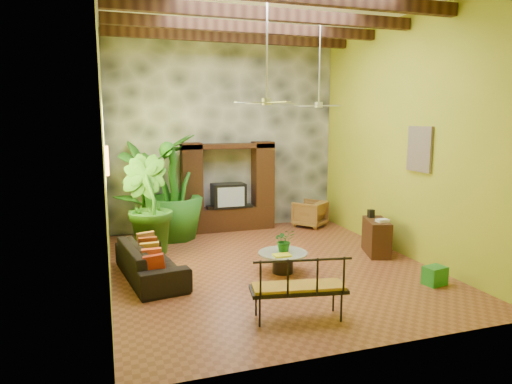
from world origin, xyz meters
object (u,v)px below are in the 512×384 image
object	(u,v)px
wicker_armchair	(310,214)
tall_plant_a	(142,190)
tall_plant_b	(147,205)
tall_plant_c	(173,187)
side_console	(376,237)
green_bin	(435,276)
iron_bench	(300,285)
entertainment_center	(228,194)
coffee_table	(283,259)
ceiling_fan_front	(267,90)
ceiling_fan_back	(319,96)
sofa	(150,261)

from	to	relation	value
wicker_armchair	tall_plant_a	world-z (taller)	tall_plant_a
tall_plant_b	tall_plant_c	bearing A→B (deg)	54.67
side_console	green_bin	distance (m)	1.94
iron_bench	entertainment_center	bearing A→B (deg)	95.97
tall_plant_b	tall_plant_a	bearing A→B (deg)	89.69
tall_plant_b	coffee_table	bearing A→B (deg)	-42.52
entertainment_center	ceiling_fan_front	xyz separation A→B (m)	(-0.20, -3.54, 2.44)
tall_plant_c	side_console	bearing A→B (deg)	-33.59
tall_plant_b	coffee_table	xyz separation A→B (m)	(2.32, -2.12, -0.81)
coffee_table	tall_plant_a	bearing A→B (deg)	123.55
entertainment_center	ceiling_fan_front	bearing A→B (deg)	-93.24
tall_plant_b	iron_bench	world-z (taller)	tall_plant_b
wicker_armchair	green_bin	distance (m)	4.69
tall_plant_b	iron_bench	size ratio (longest dim) A/B	1.47
tall_plant_c	coffee_table	xyz separation A→B (m)	(1.60, -3.13, -1.01)
ceiling_fan_front	wicker_armchair	bearing A→B (deg)	53.29
wicker_armchair	iron_bench	xyz separation A→B (m)	(-2.60, -5.28, 0.19)
tall_plant_a	tall_plant_c	world-z (taller)	tall_plant_c
iron_bench	side_console	size ratio (longest dim) A/B	1.55
iron_bench	side_console	xyz separation A→B (m)	(2.89, 2.52, -0.17)
wicker_armchair	tall_plant_b	distance (m)	4.59
tall_plant_a	green_bin	world-z (taller)	tall_plant_a
tall_plant_c	side_console	world-z (taller)	tall_plant_c
ceiling_fan_back	side_console	xyz separation A→B (m)	(0.88, -1.15, -3.03)
iron_bench	green_bin	distance (m)	2.94
ceiling_fan_front	tall_plant_a	xyz separation A→B (m)	(-1.99, 3.43, -2.22)
tall_plant_a	ceiling_fan_back	bearing A→B (deg)	-25.82
wicker_armchair	iron_bench	distance (m)	5.89
entertainment_center	tall_plant_b	xyz separation A→B (m)	(-2.20, -1.46, 0.10)
ceiling_fan_front	iron_bench	xyz separation A→B (m)	(-0.21, -2.08, -2.86)
entertainment_center	side_console	size ratio (longest dim) A/B	2.55
ceiling_fan_front	wicker_armchair	distance (m)	5.03
green_bin	entertainment_center	bearing A→B (deg)	115.92
sofa	wicker_armchair	bearing A→B (deg)	-66.99
wicker_armchair	coffee_table	xyz separation A→B (m)	(-2.07, -3.25, -0.10)
ceiling_fan_front	ceiling_fan_back	distance (m)	2.41
side_console	coffee_table	bearing A→B (deg)	-149.70
coffee_table	tall_plant_b	bearing A→B (deg)	137.48
tall_plant_c	green_bin	world-z (taller)	tall_plant_c
entertainment_center	green_bin	size ratio (longest dim) A/B	6.39
coffee_table	iron_bench	distance (m)	2.12
side_console	iron_bench	bearing A→B (deg)	-120.39
sofa	ceiling_fan_back	bearing A→B (deg)	-81.99
side_console	tall_plant_b	bearing A→B (deg)	179.29
ceiling_fan_front	tall_plant_b	xyz separation A→B (m)	(-2.00, 2.08, -2.33)
entertainment_center	coffee_table	size ratio (longest dim) A/B	2.57
iron_bench	tall_plant_b	bearing A→B (deg)	123.43
ceiling_fan_front	iron_bench	distance (m)	3.54
sofa	coffee_table	world-z (taller)	sofa
ceiling_fan_front	ceiling_fan_back	bearing A→B (deg)	41.63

